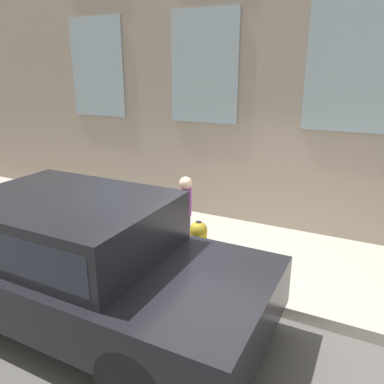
# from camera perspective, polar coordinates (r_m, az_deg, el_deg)

# --- Properties ---
(ground_plane) EXTENTS (80.00, 80.00, 0.00)m
(ground_plane) POSITION_cam_1_polar(r_m,az_deg,el_deg) (5.57, 2.48, -15.67)
(ground_plane) COLOR #514F4C
(sidewalk) EXTENTS (2.57, 60.00, 0.17)m
(sidewalk) POSITION_cam_1_polar(r_m,az_deg,el_deg) (6.56, 7.21, -9.39)
(sidewalk) COLOR #A8A093
(sidewalk) RESTS_ON ground_plane
(building_facade) EXTENTS (0.33, 40.00, 7.86)m
(building_facade) POSITION_cam_1_polar(r_m,az_deg,el_deg) (7.26, 12.76, 24.32)
(building_facade) COLOR gray
(building_facade) RESTS_ON ground_plane
(fire_hydrant) EXTENTS (0.36, 0.46, 0.71)m
(fire_hydrant) POSITION_cam_1_polar(r_m,az_deg,el_deg) (5.90, 1.00, -7.69)
(fire_hydrant) COLOR gold
(fire_hydrant) RESTS_ON sidewalk
(person) EXTENTS (0.32, 0.21, 1.31)m
(person) POSITION_cam_1_polar(r_m,az_deg,el_deg) (6.12, -0.95, -2.38)
(person) COLOR navy
(person) RESTS_ON sidewalk
(parked_car_charcoal_near) EXTENTS (2.01, 5.03, 1.65)m
(parked_car_charcoal_near) POSITION_cam_1_polar(r_m,az_deg,el_deg) (4.95, -17.96, -8.72)
(parked_car_charcoal_near) COLOR black
(parked_car_charcoal_near) RESTS_ON ground_plane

